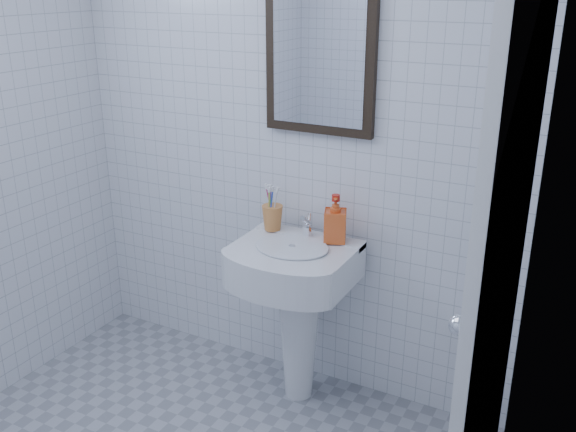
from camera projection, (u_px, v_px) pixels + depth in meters
The scene contains 10 objects.
wall_back at pixel (286, 126), 2.88m from camera, with size 2.20×0.02×2.50m, color silver.
wall_right at pixel (469, 283), 1.41m from camera, with size 0.02×2.40×2.50m, color silver.
washbasin at pixel (297, 296), 2.88m from camera, with size 0.52×0.38×0.80m.
faucet at pixel (307, 227), 2.85m from camera, with size 0.04×0.10×0.11m.
toothbrush_cup at pixel (272, 218), 2.92m from camera, with size 0.10×0.10×0.11m, color #CF7E3B, non-canonical shape.
soap_dispenser at pixel (335, 219), 2.78m from camera, with size 0.09×0.10×0.21m, color red.
wall_mirror at pixel (320, 60), 2.68m from camera, with size 0.50×0.04×0.62m.
bathroom_door at pixel (497, 284), 1.96m from camera, with size 0.04×0.80×2.00m, color silver.
towel_ring at pixel (503, 247), 2.10m from camera, with size 0.18×0.18×0.01m, color silver.
hand_towel at pixel (491, 295), 2.17m from camera, with size 0.03×0.16×0.38m, color beige.
Camera 1 is at (1.34, -1.30, 1.88)m, focal length 40.00 mm.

